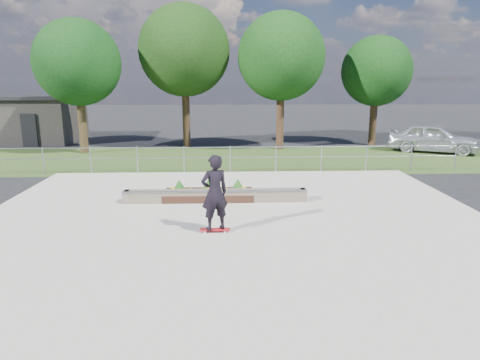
% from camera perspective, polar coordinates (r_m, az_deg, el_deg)
% --- Properties ---
extents(ground, '(120.00, 120.00, 0.00)m').
position_cam_1_polar(ground, '(11.50, -0.72, -7.07)').
color(ground, black).
rests_on(ground, ground).
extents(grass_verge, '(30.00, 8.00, 0.02)m').
position_cam_1_polar(grass_verge, '(22.15, -1.46, 2.88)').
color(grass_verge, '#2D441B').
rests_on(grass_verge, ground).
extents(concrete_slab, '(15.00, 15.00, 0.06)m').
position_cam_1_polar(concrete_slab, '(11.49, -0.72, -6.93)').
color(concrete_slab, '#ABA898').
rests_on(concrete_slab, ground).
extents(fence, '(20.06, 0.06, 1.20)m').
position_cam_1_polar(fence, '(18.57, -1.33, 3.24)').
color(fence, gray).
rests_on(fence, ground).
extents(building, '(8.40, 5.40, 3.00)m').
position_cam_1_polar(building, '(31.98, -27.84, 7.28)').
color(building, '#2A2725').
rests_on(building, ground).
extents(tree_far_left, '(4.55, 4.55, 7.15)m').
position_cam_1_polar(tree_far_left, '(25.02, -20.87, 14.38)').
color(tree_far_left, '#322414').
rests_on(tree_far_left, ground).
extents(tree_mid_left, '(5.25, 5.25, 8.25)m').
position_cam_1_polar(tree_mid_left, '(25.93, -7.44, 16.71)').
color(tree_mid_left, '#311F13').
rests_on(tree_mid_left, ground).
extents(tree_mid_right, '(4.90, 4.90, 7.70)m').
position_cam_1_polar(tree_mid_right, '(25.03, 5.53, 16.02)').
color(tree_mid_right, '#321E14').
rests_on(tree_mid_right, ground).
extents(tree_far_right, '(4.20, 4.20, 6.60)m').
position_cam_1_polar(tree_far_right, '(27.88, 17.75, 13.63)').
color(tree_far_right, '#331F14').
rests_on(tree_far_right, ground).
extents(grind_ledge, '(6.00, 0.44, 0.43)m').
position_cam_1_polar(grind_ledge, '(14.11, -3.28, -2.10)').
color(grind_ledge, brown).
rests_on(grind_ledge, concrete_slab).
extents(planter_bed, '(3.00, 1.20, 0.61)m').
position_cam_1_polar(planter_bed, '(14.54, -4.21, -1.73)').
color(planter_bed, black).
rests_on(planter_bed, concrete_slab).
extents(skateboarder, '(0.85, 0.72, 2.08)m').
position_cam_1_polar(skateboarder, '(11.09, -3.42, -1.72)').
color(skateboarder, white).
rests_on(skateboarder, concrete_slab).
extents(parked_car, '(5.10, 3.87, 1.62)m').
position_cam_1_polar(parked_car, '(26.33, 24.35, 5.13)').
color(parked_car, '#B2B6BC').
rests_on(parked_car, ground).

